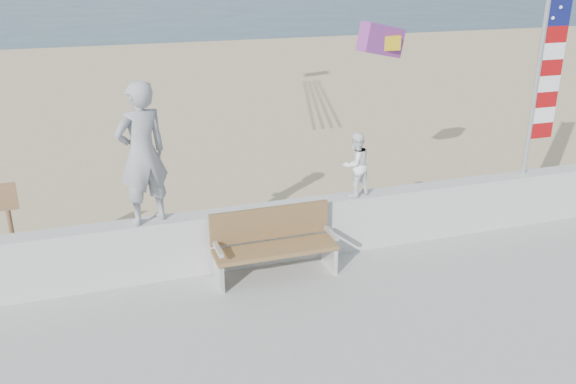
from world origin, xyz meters
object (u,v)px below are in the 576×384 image
object	(u,v)px
adult	(142,154)
bench	(273,243)
child	(355,165)
flag	(546,62)

from	to	relation	value
adult	bench	size ratio (longest dim) A/B	1.12
adult	child	xyz separation A→B (m)	(3.19, 0.00, -0.50)
adult	bench	distance (m)	2.26
bench	flag	world-z (taller)	flag
adult	child	size ratio (longest dim) A/B	1.98
bench	adult	bearing A→B (deg)	165.20
adult	flag	distance (m)	6.56
bench	flag	bearing A→B (deg)	5.43
adult	child	world-z (taller)	adult
adult	flag	world-z (taller)	flag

